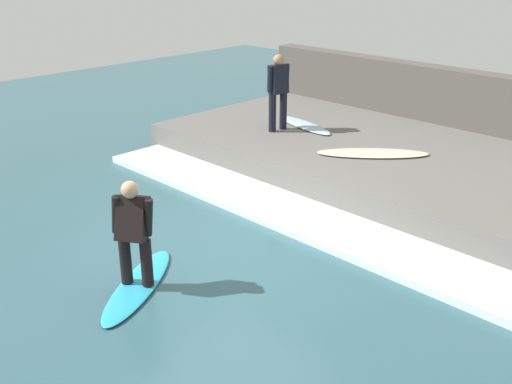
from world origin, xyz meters
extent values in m
plane|color=#335B66|center=(0.00, 0.00, 0.00)|extent=(28.00, 28.00, 0.00)
cube|color=#66635E|center=(4.17, 0.00, 0.27)|extent=(4.40, 9.40, 0.54)
cube|color=#544F49|center=(6.62, 0.00, 0.87)|extent=(0.50, 9.87, 1.74)
cube|color=silver|center=(1.39, 0.00, 0.06)|extent=(1.16, 8.93, 0.12)
ellipsoid|color=#2DADD1|center=(-1.69, -0.02, 0.03)|extent=(1.91, 1.46, 0.06)
cylinder|color=black|center=(-1.61, -0.14, 0.39)|extent=(0.15, 0.15, 0.65)
cylinder|color=black|center=(-1.76, 0.10, 0.39)|extent=(0.15, 0.15, 0.65)
cube|color=black|center=(-1.69, -0.02, 1.00)|extent=(0.53, 0.52, 0.62)
sphere|color=tan|center=(-1.69, -0.02, 1.39)|extent=(0.22, 0.22, 0.22)
cylinder|color=black|center=(-1.57, -0.20, 1.03)|extent=(0.11, 0.18, 0.52)
cylinder|color=black|center=(-1.80, 0.16, 1.03)|extent=(0.11, 0.18, 0.52)
cylinder|color=black|center=(3.75, 2.37, 0.94)|extent=(0.16, 0.16, 0.79)
cylinder|color=black|center=(3.46, 2.41, 0.94)|extent=(0.16, 0.16, 0.79)
cube|color=black|center=(3.60, 2.39, 1.63)|extent=(0.41, 0.31, 0.60)
sphere|color=#A87A5B|center=(3.60, 2.39, 2.02)|extent=(0.22, 0.22, 0.22)
cylinder|color=black|center=(3.82, 2.36, 1.66)|extent=(0.11, 0.13, 0.52)
cylinder|color=black|center=(3.39, 2.42, 1.66)|extent=(0.11, 0.13, 0.52)
ellipsoid|color=silver|center=(4.23, 2.16, 0.57)|extent=(0.86, 1.78, 0.06)
ellipsoid|color=beige|center=(3.67, 0.02, 0.57)|extent=(1.85, 1.94, 0.06)
camera|label=1|loc=(-5.43, -5.91, 4.15)|focal=42.00mm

